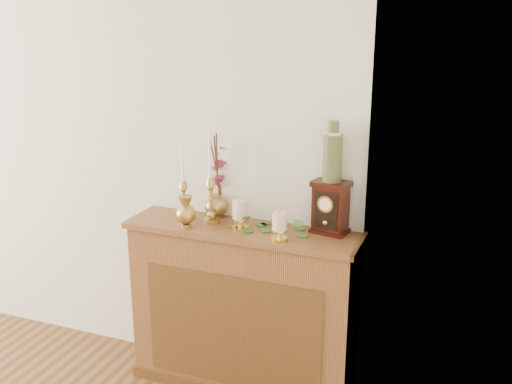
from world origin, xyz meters
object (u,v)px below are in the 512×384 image
at_px(candlestick_center, 211,192).
at_px(ginger_jar, 219,177).
at_px(bud_vase, 186,212).
at_px(candlestick_left, 184,194).
at_px(ceramic_vase, 333,155).
at_px(mantel_clock, 330,208).

relative_size(candlestick_center, ginger_jar, 1.08).
distance_m(bud_vase, ginger_jar, 0.29).
relative_size(candlestick_left, candlestick_center, 0.88).
bearing_deg(bud_vase, ceramic_vase, 15.30).
bearing_deg(mantel_clock, ceramic_vase, 90.00).
bearing_deg(candlestick_left, candlestick_center, 5.01).
xyz_separation_m(candlestick_center, ginger_jar, (-0.01, 0.13, 0.04)).
distance_m(candlestick_center, ceramic_vase, 0.67).
distance_m(mantel_clock, ceramic_vase, 0.27).
relative_size(candlestick_center, bud_vase, 3.05).
height_order(candlestick_left, ginger_jar, ginger_jar).
distance_m(candlestick_center, bud_vase, 0.17).
relative_size(candlestick_left, mantel_clock, 1.66).
bearing_deg(mantel_clock, ginger_jar, -173.54).
bearing_deg(mantel_clock, candlestick_left, -161.84).
bearing_deg(ceramic_vase, mantel_clock, -101.14).
bearing_deg(ginger_jar, bud_vase, -107.74).
bearing_deg(bud_vase, mantel_clock, 15.13).
bearing_deg(mantel_clock, candlestick_center, -161.35).
bearing_deg(candlestick_center, ginger_jar, 95.73).
relative_size(candlestick_left, bud_vase, 2.67).
xyz_separation_m(candlestick_left, bud_vase, (0.06, -0.10, -0.06)).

